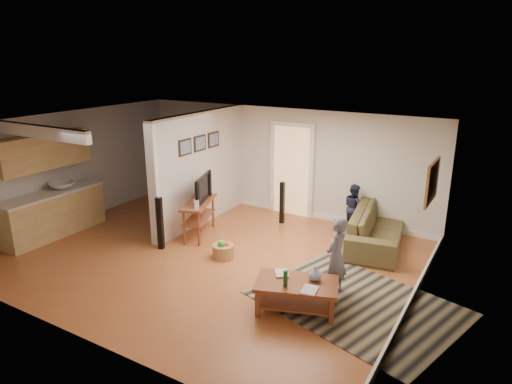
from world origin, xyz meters
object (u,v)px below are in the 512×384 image
at_px(speaker_left, 160,223).
at_px(speaker_right, 282,203).
at_px(toddler, 352,229).
at_px(sofa, 376,243).
at_px(child, 334,294).
at_px(coffee_table, 298,288).
at_px(tv_console, 199,205).
at_px(toy_basket, 223,251).

distance_m(speaker_left, speaker_right, 2.84).
bearing_deg(speaker_left, toddler, 27.57).
xyz_separation_m(sofa, toddler, (-0.68, 0.50, 0.00)).
xyz_separation_m(child, toddler, (-0.68, 2.86, 0.00)).
bearing_deg(speaker_left, coffee_table, -28.94).
relative_size(tv_console, toddler, 1.26).
height_order(coffee_table, speaker_right, speaker_right).
distance_m(sofa, speaker_right, 2.25).
relative_size(toy_basket, child, 0.31).
height_order(child, toddler, child).
distance_m(tv_console, toddler, 3.39).
bearing_deg(speaker_right, child, -52.15).
distance_m(coffee_table, child, 0.87).
relative_size(sofa, coffee_table, 1.76).
height_order(speaker_left, child, speaker_left).
height_order(toy_basket, toddler, toddler).
bearing_deg(speaker_right, tv_console, -130.50).
bearing_deg(tv_console, speaker_right, 33.99).
distance_m(toy_basket, toddler, 3.10).
distance_m(coffee_table, toddler, 3.62).
bearing_deg(toy_basket, speaker_left, -168.65).
height_order(tv_console, toddler, tv_console).
height_order(tv_console, speaker_right, tv_console).
height_order(coffee_table, speaker_left, speaker_left).
relative_size(toy_basket, toddler, 0.39).
distance_m(sofa, child, 2.36).
height_order(sofa, speaker_left, speaker_left).
relative_size(tv_console, toy_basket, 3.21).
bearing_deg(toddler, coffee_table, 138.09).
bearing_deg(child, speaker_right, -133.39).
bearing_deg(tv_console, toddler, 16.89).
xyz_separation_m(sofa, speaker_right, (-2.20, 0.07, 0.48)).
relative_size(coffee_table, child, 1.05).
bearing_deg(sofa, speaker_left, 114.45).
bearing_deg(toy_basket, child, -5.38).
distance_m(sofa, speaker_left, 4.36).
bearing_deg(child, coffee_table, -18.32).
bearing_deg(tv_console, speaker_left, -126.01).
xyz_separation_m(sofa, tv_console, (-3.34, -1.48, 0.69)).
xyz_separation_m(speaker_right, toy_basket, (-0.10, -2.21, -0.33)).
xyz_separation_m(tv_console, speaker_right, (1.14, 1.55, -0.21)).
distance_m(sofa, toddler, 0.84).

